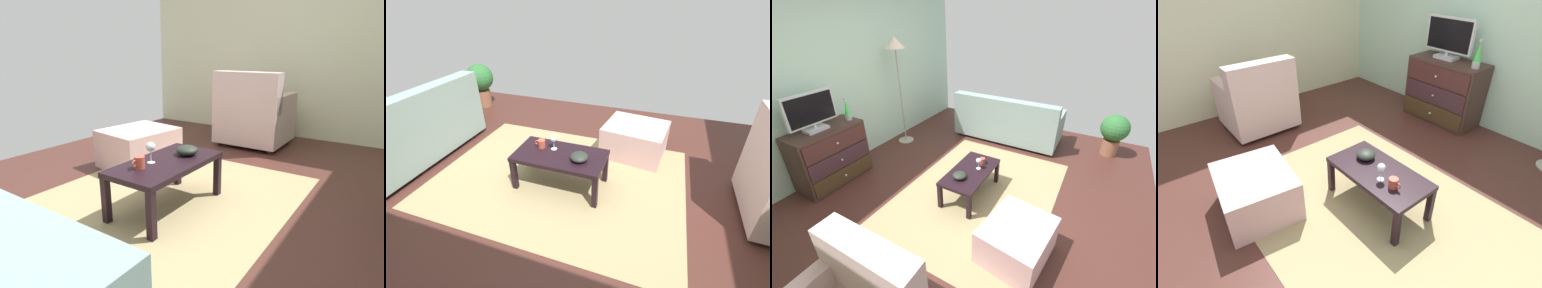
{
  "view_description": "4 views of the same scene",
  "coord_description": "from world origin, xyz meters",
  "views": [
    {
      "loc": [
        1.96,
        1.35,
        1.16
      ],
      "look_at": [
        0.02,
        0.05,
        0.5
      ],
      "focal_mm": 30.77,
      "sensor_mm": 36.0,
      "label": 1
    },
    {
      "loc": [
        -0.72,
        1.85,
        1.75
      ],
      "look_at": [
        -0.04,
        -0.11,
        0.52
      ],
      "focal_mm": 24.11,
      "sensor_mm": 36.0,
      "label": 2
    },
    {
      "loc": [
        -2.29,
        -1.37,
        2.22
      ],
      "look_at": [
        0.23,
        0.05,
        0.69
      ],
      "focal_mm": 23.62,
      "sensor_mm": 36.0,
      "label": 3
    },
    {
      "loc": [
        1.51,
        -1.53,
        1.89
      ],
      "look_at": [
        -0.14,
        -0.18,
        0.54
      ],
      "focal_mm": 27.14,
      "sensor_mm": 36.0,
      "label": 4
    }
  ],
  "objects": [
    {
      "name": "ground_plane",
      "position": [
        0.0,
        0.0,
        -0.03
      ],
      "size": [
        5.8,
        4.65,
        0.05
      ],
      "primitive_type": "cube",
      "color": "#48261F"
    },
    {
      "name": "area_rug",
      "position": [
        0.2,
        -0.2,
        0.0
      ],
      "size": [
        2.6,
        1.9,
        0.01
      ],
      "primitive_type": "cube",
      "color": "#9E8B61",
      "rests_on": "ground_plane"
    },
    {
      "name": "coffee_table",
      "position": [
        0.14,
        -0.1,
        0.32
      ],
      "size": [
        0.9,
        0.47,
        0.38
      ],
      "color": "black",
      "rests_on": "ground_plane"
    },
    {
      "name": "wine_glass",
      "position": [
        0.23,
        -0.16,
        0.49
      ],
      "size": [
        0.07,
        0.07,
        0.16
      ],
      "color": "silver",
      "rests_on": "coffee_table"
    },
    {
      "name": "mug",
      "position": [
        0.36,
        -0.16,
        0.42
      ],
      "size": [
        0.11,
        0.08,
        0.08
      ],
      "color": "#BC4C39",
      "rests_on": "coffee_table"
    },
    {
      "name": "bowl_decorative",
      "position": [
        -0.08,
        -0.05,
        0.41
      ],
      "size": [
        0.17,
        0.17,
        0.08
      ],
      "primitive_type": "ellipsoid",
      "color": "#262C25",
      "rests_on": "coffee_table"
    },
    {
      "name": "couch_large",
      "position": [
        1.98,
        0.09,
        0.33
      ],
      "size": [
        0.85,
        1.91,
        0.86
      ],
      "color": "#332319",
      "rests_on": "ground_plane"
    },
    {
      "name": "ottoman",
      "position": [
        -0.49,
        -0.95,
        0.19
      ],
      "size": [
        0.77,
        0.69,
        0.39
      ],
      "primitive_type": "cube",
      "rotation": [
        0.0,
        0.0,
        -0.13
      ],
      "color": "#D8A6A7",
      "rests_on": "ground_plane"
    },
    {
      "name": "potted_plant",
      "position": [
        2.25,
        -1.68,
        0.43
      ],
      "size": [
        0.44,
        0.44,
        0.72
      ],
      "color": "brown",
      "rests_on": "ground_plane"
    }
  ]
}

